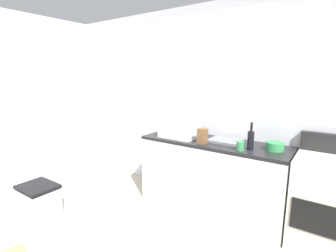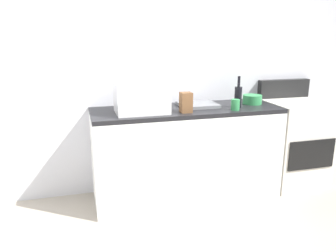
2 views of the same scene
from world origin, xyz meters
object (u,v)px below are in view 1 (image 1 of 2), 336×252
at_px(coffee_mug, 240,146).
at_px(mixing_bowl, 275,146).
at_px(microwave, 180,127).
at_px(wine_bottle, 251,140).
at_px(storage_bin, 39,200).
at_px(knife_block, 202,136).
at_px(refrigerator, 99,128).
at_px(stove_oven, 325,202).

xyz_separation_m(coffee_mug, mixing_bowl, (0.30, 0.22, -0.00)).
relative_size(microwave, wine_bottle, 1.53).
bearing_deg(storage_bin, microwave, 46.09).
bearing_deg(wine_bottle, mixing_bowl, 29.03).
xyz_separation_m(wine_bottle, knife_block, (-0.55, -0.07, -0.02)).
xyz_separation_m(wine_bottle, coffee_mug, (-0.08, -0.10, -0.06)).
distance_m(wine_bottle, storage_bin, 2.62).
bearing_deg(knife_block, wine_bottle, 6.97).
bearing_deg(wine_bottle, knife_block, -173.03).
bearing_deg(mixing_bowl, microwave, -175.56).
distance_m(coffee_mug, mixing_bowl, 0.37).
distance_m(wine_bottle, mixing_bowl, 0.26).
bearing_deg(knife_block, refrigerator, 176.69).
bearing_deg(storage_bin, refrigerator, 106.08).
distance_m(stove_oven, microwave, 1.76).
bearing_deg(refrigerator, coffee_mug, -3.44).
xyz_separation_m(refrigerator, knife_block, (1.99, -0.11, 0.17)).
height_order(knife_block, mixing_bowl, knife_block).
height_order(stove_oven, knife_block, stove_oven).
distance_m(microwave, storage_bin, 1.96).
bearing_deg(coffee_mug, mixing_bowl, 36.78).
relative_size(coffee_mug, mixing_bowl, 0.53).
relative_size(refrigerator, mixing_bowl, 8.66).
relative_size(refrigerator, storage_bin, 3.58).
bearing_deg(mixing_bowl, coffee_mug, -143.22).
xyz_separation_m(refrigerator, coffee_mug, (2.46, -0.15, 0.13)).
relative_size(refrigerator, knife_block, 9.14).
distance_m(stove_oven, coffee_mug, 0.97).
bearing_deg(microwave, mixing_bowl, 4.44).
bearing_deg(refrigerator, storage_bin, -73.92).
xyz_separation_m(knife_block, storage_bin, (-1.61, -1.18, -0.80)).
relative_size(microwave, mixing_bowl, 2.42).
distance_m(knife_block, mixing_bowl, 0.79).
xyz_separation_m(microwave, mixing_bowl, (1.15, 0.09, -0.09)).
height_order(refrigerator, stove_oven, refrigerator).
distance_m(refrigerator, mixing_bowl, 2.76).
bearing_deg(microwave, refrigerator, 179.51).
xyz_separation_m(refrigerator, microwave, (1.60, -0.01, 0.21)).
relative_size(refrigerator, microwave, 3.58).
distance_m(microwave, mixing_bowl, 1.16).
relative_size(stove_oven, mixing_bowl, 5.79).
relative_size(stove_oven, wine_bottle, 3.67).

